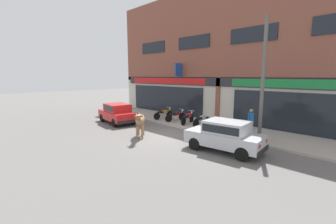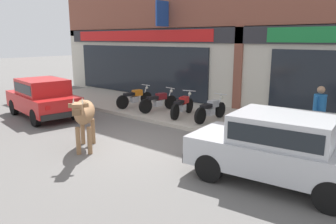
{
  "view_description": "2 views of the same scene",
  "coord_description": "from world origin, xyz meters",
  "px_view_note": "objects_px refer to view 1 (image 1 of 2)",
  "views": [
    {
      "loc": [
        9.25,
        -8.77,
        3.5
      ],
      "look_at": [
        -0.51,
        1.0,
        1.28
      ],
      "focal_mm": 24.0,
      "sensor_mm": 36.0,
      "label": 1
    },
    {
      "loc": [
        6.33,
        -5.97,
        2.93
      ],
      "look_at": [
        0.42,
        1.0,
        0.87
      ],
      "focal_mm": 35.0,
      "sensor_mm": 36.0,
      "label": 2
    }
  ],
  "objects_px": {
    "car_1": "(117,112)",
    "motorcycle_2": "(188,118)",
    "motorcycle_0": "(163,114)",
    "cow": "(140,120)",
    "utility_pole": "(263,81)",
    "car_0": "(225,134)",
    "pedestrian": "(251,120)",
    "motorcycle_1": "(176,116)",
    "motorcycle_3": "(202,120)"
  },
  "relations": [
    {
      "from": "car_1",
      "to": "motorcycle_2",
      "type": "relative_size",
      "value": 2.11
    },
    {
      "from": "motorcycle_0",
      "to": "motorcycle_2",
      "type": "relative_size",
      "value": 1.01
    },
    {
      "from": "cow",
      "to": "utility_pole",
      "type": "relative_size",
      "value": 0.28
    },
    {
      "from": "car_0",
      "to": "pedestrian",
      "type": "relative_size",
      "value": 2.33
    },
    {
      "from": "pedestrian",
      "to": "motorcycle_1",
      "type": "bearing_deg",
      "value": 176.0
    },
    {
      "from": "motorcycle_2",
      "to": "pedestrian",
      "type": "bearing_deg",
      "value": -4.28
    },
    {
      "from": "cow",
      "to": "motorcycle_3",
      "type": "bearing_deg",
      "value": 76.56
    },
    {
      "from": "cow",
      "to": "motorcycle_2",
      "type": "height_order",
      "value": "cow"
    },
    {
      "from": "motorcycle_2",
      "to": "motorcycle_3",
      "type": "bearing_deg",
      "value": 4.94
    },
    {
      "from": "motorcycle_0",
      "to": "motorcycle_2",
      "type": "height_order",
      "value": "same"
    },
    {
      "from": "motorcycle_0",
      "to": "utility_pole",
      "type": "height_order",
      "value": "utility_pole"
    },
    {
      "from": "car_1",
      "to": "motorcycle_2",
      "type": "distance_m",
      "value": 5.25
    },
    {
      "from": "motorcycle_2",
      "to": "motorcycle_0",
      "type": "bearing_deg",
      "value": 178.91
    },
    {
      "from": "car_1",
      "to": "car_0",
      "type": "bearing_deg",
      "value": 0.52
    },
    {
      "from": "car_0",
      "to": "motorcycle_1",
      "type": "xyz_separation_m",
      "value": [
        -6.07,
        3.11,
        -0.3
      ]
    },
    {
      "from": "car_0",
      "to": "motorcycle_0",
      "type": "bearing_deg",
      "value": 157.28
    },
    {
      "from": "motorcycle_2",
      "to": "motorcycle_3",
      "type": "relative_size",
      "value": 0.99
    },
    {
      "from": "motorcycle_3",
      "to": "utility_pole",
      "type": "xyz_separation_m",
      "value": [
        4.35,
        -0.94,
        2.73
      ]
    },
    {
      "from": "car_0",
      "to": "car_1",
      "type": "bearing_deg",
      "value": -179.48
    },
    {
      "from": "car_1",
      "to": "motorcycle_3",
      "type": "distance_m",
      "value": 6.28
    },
    {
      "from": "cow",
      "to": "motorcycle_1",
      "type": "bearing_deg",
      "value": 106.89
    },
    {
      "from": "motorcycle_3",
      "to": "pedestrian",
      "type": "distance_m",
      "value": 3.72
    },
    {
      "from": "motorcycle_3",
      "to": "cow",
      "type": "bearing_deg",
      "value": -103.44
    },
    {
      "from": "car_1",
      "to": "motorcycle_3",
      "type": "relative_size",
      "value": 2.08
    },
    {
      "from": "pedestrian",
      "to": "motorcycle_3",
      "type": "bearing_deg",
      "value": 172.78
    },
    {
      "from": "pedestrian",
      "to": "car_1",
      "type": "bearing_deg",
      "value": -162.95
    },
    {
      "from": "cow",
      "to": "car_1",
      "type": "distance_m",
      "value": 4.49
    },
    {
      "from": "motorcycle_2",
      "to": "motorcycle_3",
      "type": "height_order",
      "value": "same"
    },
    {
      "from": "car_1",
      "to": "pedestrian",
      "type": "relative_size",
      "value": 2.35
    },
    {
      "from": "car_1",
      "to": "motorcycle_1",
      "type": "bearing_deg",
      "value": 46.96
    },
    {
      "from": "motorcycle_2",
      "to": "pedestrian",
      "type": "xyz_separation_m",
      "value": [
        4.81,
        -0.36,
        0.6
      ]
    },
    {
      "from": "car_0",
      "to": "car_1",
      "type": "xyz_separation_m",
      "value": [
        -9.04,
        -0.08,
        0.0
      ]
    },
    {
      "from": "cow",
      "to": "car_1",
      "type": "bearing_deg",
      "value": 164.17
    },
    {
      "from": "motorcycle_3",
      "to": "motorcycle_2",
      "type": "bearing_deg",
      "value": -175.06
    },
    {
      "from": "car_0",
      "to": "motorcycle_2",
      "type": "height_order",
      "value": "car_0"
    },
    {
      "from": "motorcycle_1",
      "to": "utility_pole",
      "type": "xyz_separation_m",
      "value": [
        6.75,
        -0.9,
        2.73
      ]
    },
    {
      "from": "car_0",
      "to": "car_1",
      "type": "distance_m",
      "value": 9.04
    },
    {
      "from": "pedestrian",
      "to": "motorcycle_2",
      "type": "bearing_deg",
      "value": 175.72
    },
    {
      "from": "motorcycle_1",
      "to": "car_1",
      "type": "bearing_deg",
      "value": -133.04
    },
    {
      "from": "cow",
      "to": "car_0",
      "type": "relative_size",
      "value": 0.46
    },
    {
      "from": "motorcycle_1",
      "to": "motorcycle_2",
      "type": "distance_m",
      "value": 1.24
    },
    {
      "from": "utility_pole",
      "to": "motorcycle_3",
      "type": "bearing_deg",
      "value": 167.84
    },
    {
      "from": "cow",
      "to": "motorcycle_0",
      "type": "bearing_deg",
      "value": 121.14
    },
    {
      "from": "motorcycle_1",
      "to": "cow",
      "type": "bearing_deg",
      "value": -73.11
    },
    {
      "from": "car_1",
      "to": "motorcycle_0",
      "type": "xyz_separation_m",
      "value": [
        1.66,
        3.17,
        -0.3
      ]
    },
    {
      "from": "motorcycle_3",
      "to": "motorcycle_1",
      "type": "bearing_deg",
      "value": -179.09
    },
    {
      "from": "motorcycle_1",
      "to": "motorcycle_2",
      "type": "bearing_deg",
      "value": -2.9
    },
    {
      "from": "pedestrian",
      "to": "cow",
      "type": "bearing_deg",
      "value": -139.69
    },
    {
      "from": "pedestrian",
      "to": "utility_pole",
      "type": "xyz_separation_m",
      "value": [
        0.71,
        -0.48,
        2.13
      ]
    },
    {
      "from": "cow",
      "to": "motorcycle_2",
      "type": "distance_m",
      "value": 4.38
    }
  ]
}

